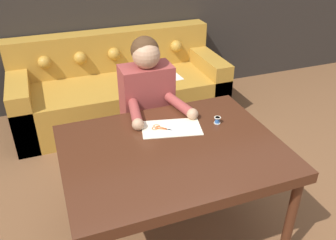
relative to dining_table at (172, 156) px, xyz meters
The scene contains 6 objects.
dining_table is the anchor object (origin of this frame).
couch 1.80m from the dining_table, 87.47° to the left, with size 2.16×0.89×0.86m.
person 0.68m from the dining_table, 85.39° to the left, with size 0.46×0.60×1.19m.
pattern_paper_main 0.23m from the dining_table, 70.98° to the left, with size 0.42×0.30×0.00m.
scissors 0.22m from the dining_table, 85.15° to the left, with size 0.21×0.19×0.01m.
thread_spool 0.42m from the dining_table, 22.54° to the left, with size 0.04×0.04×0.05m.
Camera 1 is at (-0.60, -1.56, 1.94)m, focal length 38.00 mm.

